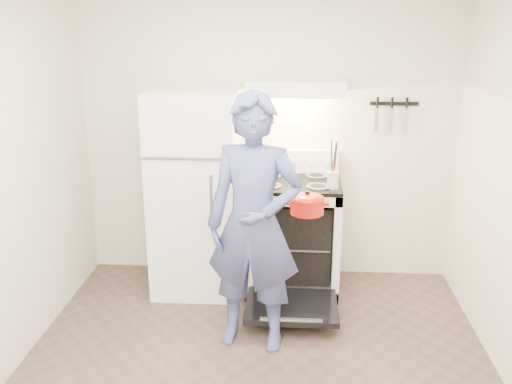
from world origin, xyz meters
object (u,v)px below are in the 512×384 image
stove_body (293,237)px  person (254,225)px  refrigerator (196,192)px  tea_kettle (264,159)px  dutch_oven (307,206)px

stove_body → person: (-0.26, -0.90, 0.44)m
refrigerator → tea_kettle: (0.55, 0.24, 0.23)m
stove_body → tea_kettle: (-0.26, 0.22, 0.62)m
stove_body → dutch_oven: bearing=-80.3°
tea_kettle → person: (-0.01, -1.11, -0.18)m
person → refrigerator: bearing=131.2°
refrigerator → person: person is taller
stove_body → person: 1.03m
person → dutch_oven: bearing=51.1°
refrigerator → person: (0.55, -0.87, 0.05)m
dutch_oven → refrigerator: bearing=149.0°
refrigerator → tea_kettle: 0.64m
refrigerator → dutch_oven: bearing=-31.0°
stove_body → tea_kettle: size_ratio=3.62×
refrigerator → dutch_oven: size_ratio=5.39×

